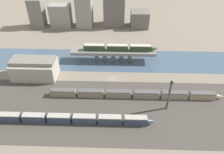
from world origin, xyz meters
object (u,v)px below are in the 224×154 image
object	(u,v)px
train_yard_near	(62,119)
warehouse_building	(34,68)
train_on_bridge	(120,48)
train_yard_mid	(136,94)
signal_tower	(169,96)

from	to	relation	value
train_yard_near	warehouse_building	world-z (taller)	warehouse_building
train_on_bridge	train_yard_mid	size ratio (longest dim) A/B	0.52
train_yard_near	warehouse_building	size ratio (longest dim) A/B	3.33
train_yard_mid	warehouse_building	world-z (taller)	warehouse_building
train_yard_near	warehouse_building	xyz separation A→B (m)	(-21.80, 32.90, 3.32)
warehouse_building	train_yard_mid	bearing A→B (deg)	-16.07
train_yard_near	train_yard_mid	world-z (taller)	train_yard_near
train_on_bridge	train_yard_near	xyz separation A→B (m)	(-24.73, -50.90, -6.92)
signal_tower	train_yard_mid	bearing A→B (deg)	152.55
train_yard_near	signal_tower	xyz separation A→B (m)	(46.62, 9.94, 5.67)
train_on_bridge	signal_tower	bearing A→B (deg)	-61.88
train_on_bridge	train_yard_near	size ratio (longest dim) A/B	0.56
train_yard_mid	signal_tower	world-z (taller)	signal_tower
train_on_bridge	warehouse_building	size ratio (longest dim) A/B	1.88
train_yard_mid	signal_tower	size ratio (longest dim) A/B	5.37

